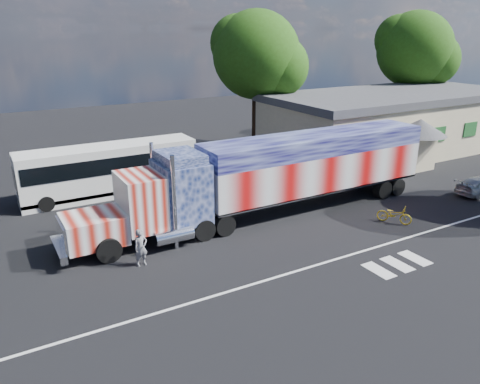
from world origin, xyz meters
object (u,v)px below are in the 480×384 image
woman (141,248)px  bicycle (394,214)px  tree_ne_a (258,56)px  semi_truck (277,173)px  coach_bus (110,169)px  tree_far_ne (416,50)px

woman → bicycle: (13.99, -2.24, -0.39)m
tree_ne_a → bicycle: bearing=-97.3°
semi_truck → tree_ne_a: size_ratio=1.88×
coach_bus → bicycle: size_ratio=5.90×
bicycle → tree_ne_a: 20.15m
woman → tree_ne_a: (16.34, 16.23, 7.31)m
semi_truck → tree_ne_a: 16.77m
semi_truck → bicycle: size_ratio=11.78×
coach_bus → tree_far_ne: (33.00, 4.43, 6.64)m
woman → coach_bus: bearing=72.5°
coach_bus → tree_far_ne: 33.95m
semi_truck → tree_far_ne: size_ratio=1.85×
coach_bus → semi_truck: bearing=-47.8°
tree_far_ne → semi_truck: bearing=-153.5°
semi_truck → coach_bus: semi_truck is taller
coach_bus → tree_ne_a: bearing=20.9°
coach_bus → tree_far_ne: tree_far_ne is taller
coach_bus → tree_ne_a: tree_ne_a is taller
semi_truck → tree_far_ne: tree_far_ne is taller
tree_far_ne → tree_ne_a: (-18.15, 1.23, -0.14)m
semi_truck → bicycle: semi_truck is taller
semi_truck → woman: bearing=-165.8°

